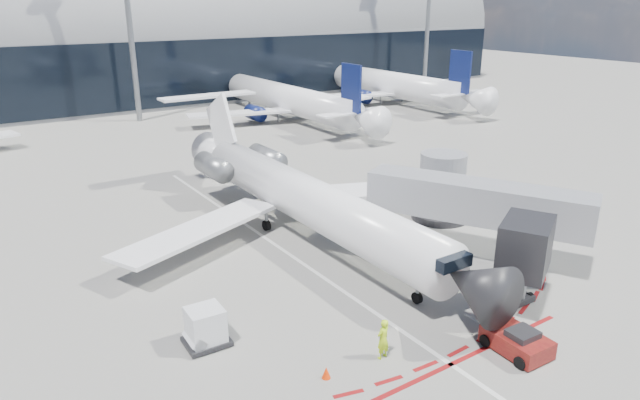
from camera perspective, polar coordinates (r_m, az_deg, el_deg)
ground at (r=33.64m, az=-1.35°, el=-6.63°), size 260.00×260.00×0.00m
apron_centerline at (r=35.18m, az=-3.11°, el=-5.43°), size 0.25×40.00×0.01m
apron_stop_bar at (r=26.00m, az=12.96°, el=-15.73°), size 14.00×0.25×0.01m
terminal_building at (r=92.17m, az=-24.37°, el=13.85°), size 150.00×24.15×24.00m
jet_bridge at (r=36.32m, az=14.39°, el=-0.11°), size 10.03×15.20×4.90m
light_mast_centre at (r=76.57m, az=-18.55°, el=16.75°), size 0.70×0.70×25.00m
light_mast_east at (r=102.37m, az=10.77°, el=17.80°), size 0.70×0.70×25.00m
regional_jet at (r=37.50m, az=-2.16°, el=0.53°), size 25.63×31.61×7.92m
pushback_tug at (r=27.33m, az=19.09°, el=-13.19°), size 2.04×4.56×1.18m
ramp_worker at (r=25.43m, az=6.31°, el=-13.64°), size 0.75×0.56×1.88m
uld_container at (r=26.63m, az=-11.36°, el=-12.37°), size 2.01×1.73×1.82m
safety_cone_left at (r=24.50m, az=0.63°, el=-16.87°), size 0.38×0.38×0.52m
safety_cone_right at (r=27.72m, az=18.14°, el=-13.19°), size 0.39×0.39×0.54m
bg_airliner_2 at (r=74.82m, az=-3.25°, el=11.98°), size 31.85×33.72×10.30m
bg_airliner_3 at (r=88.48m, az=6.89°, el=13.17°), size 33.36×35.32×10.79m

